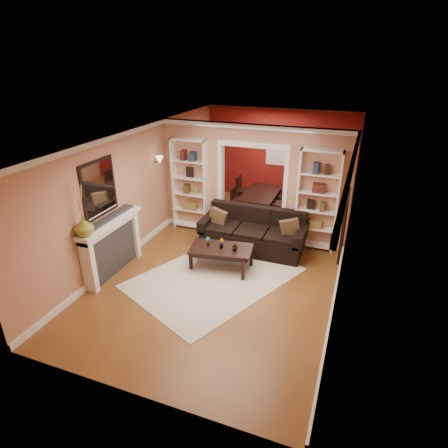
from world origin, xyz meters
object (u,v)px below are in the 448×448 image
at_px(sofa, 253,231).
at_px(bookshelf_left, 190,185).
at_px(dining_table, 262,202).
at_px(fireplace, 113,247).
at_px(coffee_table, 221,258).
at_px(bookshelf_right, 317,201).

distance_m(sofa, bookshelf_left, 2.02).
bearing_deg(dining_table, bookshelf_left, 139.73).
relative_size(fireplace, dining_table, 1.04).
distance_m(fireplace, dining_table, 4.63).
height_order(sofa, coffee_table, sofa).
xyz_separation_m(coffee_table, dining_table, (-0.04, 3.28, 0.05)).
bearing_deg(fireplace, bookshelf_right, 34.80).
distance_m(sofa, fireplace, 3.05).
bearing_deg(bookshelf_left, dining_table, 49.73).
distance_m(bookshelf_left, bookshelf_right, 3.10).
height_order(sofa, fireplace, fireplace).
xyz_separation_m(sofa, dining_table, (-0.40, 2.24, -0.17)).
bearing_deg(coffee_table, fireplace, -164.71).
relative_size(coffee_table, dining_table, 0.77).
distance_m(bookshelf_right, dining_table, 2.52).
xyz_separation_m(coffee_table, fireplace, (-1.98, -0.91, 0.34)).
height_order(bookshelf_right, fireplace, bookshelf_right).
bearing_deg(sofa, bookshelf_left, 162.21).
xyz_separation_m(coffee_table, bookshelf_left, (-1.44, 1.62, 0.91)).
distance_m(sofa, coffee_table, 1.13).
bearing_deg(bookshelf_right, fireplace, -145.20).
bearing_deg(dining_table, fireplace, 155.09).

